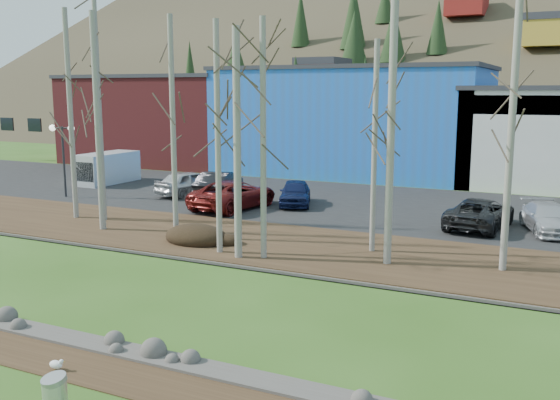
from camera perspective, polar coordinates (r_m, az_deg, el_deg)
The scene contains 30 objects.
dirt_strip at distance 16.14m, azimuth -17.09°, elevation -14.26°, with size 80.00×1.80×0.03m, color #382616.
near_bank_rocks at distance 16.83m, azimuth -14.73°, elevation -13.17°, with size 80.00×0.80×0.50m, color #47423D, non-canonical shape.
river at distance 19.89m, azimuth -7.00°, elevation -9.22°, with size 80.00×8.00×0.90m, color black, non-canonical shape.
far_bank_rocks at distance 23.27m, azimuth -1.53°, elevation -6.27°, with size 80.00×0.80×0.46m, color #47423D, non-canonical shape.
far_bank at distance 26.04m, azimuth 1.69°, elevation -4.33°, with size 80.00×7.00×0.15m, color #382616.
parking_lot at distance 35.67m, azimuth 8.56°, elevation -0.50°, with size 80.00×14.00×0.14m, color black.
building_brick at distance 58.65m, azimuth -10.18°, elevation 7.33°, with size 16.32×12.24×7.80m.
building_blue at distance 50.30m, azimuth 6.85°, elevation 7.27°, with size 20.40×12.24×8.30m.
hillside at distance 93.76m, azimuth 20.02°, elevation 16.19°, with size 160.00×72.00×35.00m, color #383121, non-canonical shape.
litter_bin at distance 13.87m, azimuth -19.86°, elevation -16.77°, with size 0.49×0.49×0.84m, color silver.
seagull at distance 16.05m, azimuth -19.77°, elevation -13.96°, with size 0.43×0.20×0.31m.
dirt_mound at distance 26.78m, azimuth -7.68°, elevation -3.23°, with size 2.85×2.02×0.56m, color black.
birch_0 at distance 32.72m, azimuth -18.61°, elevation 7.35°, with size 0.26×0.26×10.29m.
birch_1 at distance 31.69m, azimuth -16.23°, elevation 8.70°, with size 0.23×0.23×11.71m.
birch_2 at distance 29.54m, azimuth -16.32°, elevation 6.79°, with size 0.29×0.29×9.82m.
birch_3 at distance 27.13m, azimuth -9.75°, elevation 6.44°, with size 0.23×0.23×9.49m.
birch_4 at distance 23.52m, azimuth -3.94°, elevation 5.04°, with size 0.29×0.29×8.69m.
birch_5 at distance 24.73m, azimuth 8.64°, elevation 4.74°, with size 0.22×0.22×8.30m.
birch_6 at distance 23.40m, azimuth -1.55°, elevation 5.45°, with size 0.23×0.23×9.03m.
birch_7 at distance 22.91m, azimuth 10.12°, elevation 6.34°, with size 0.29×0.29×9.94m.
birch_9 at distance 23.12m, azimuth 20.41°, elevation 6.23°, with size 0.26×0.26×10.20m.
birch_10 at distance 24.36m, azimuth -5.70°, elevation 5.59°, with size 0.23×0.23×9.03m.
street_lamp at distance 39.52m, azimuth -19.27°, elevation 5.16°, with size 1.64×0.61×4.34m.
car_0 at distance 38.72m, azimuth -8.31°, elevation 1.58°, with size 1.80×4.48×1.53m, color silver.
car_1 at distance 37.47m, azimuth -5.59°, elevation 1.42°, with size 1.69×4.86×1.60m, color black.
car_2 at distance 34.01m, azimuth -4.26°, elevation 0.51°, with size 2.58×5.59×1.55m, color maroon.
car_3 at distance 34.98m, azimuth 1.39°, elevation 0.68°, with size 1.66×4.12×1.40m, color #151E48.
car_4 at distance 30.69m, azimuth 17.81°, elevation -1.13°, with size 2.33×5.06×1.41m, color #242526.
car_5 at distance 30.85m, azimuth 23.30°, elevation -1.53°, with size 1.80×4.44×1.29m, color #BEBEC0.
van_grey at distance 44.77m, azimuth -15.70°, elevation 2.81°, with size 2.03×4.79×2.09m.
Camera 1 is at (10.21, -8.56, 6.54)m, focal length 40.00 mm.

